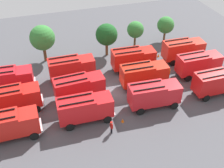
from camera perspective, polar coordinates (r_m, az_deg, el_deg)
ground_plane at (r=41.50m, az=0.00°, el=-1.55°), size 65.16×65.16×0.00m
fire_truck_0 at (r=35.53m, az=-20.48°, el=-7.80°), size 7.22×2.79×3.88m
fire_truck_1 at (r=35.63m, az=-5.59°, el=-4.92°), size 7.24×2.86×3.88m
fire_truck_2 at (r=38.03m, az=8.61°, el=-2.06°), size 7.32×3.07×3.88m
fire_truck_3 at (r=42.66m, az=20.80°, el=0.49°), size 7.21×2.78×3.88m
fire_truck_4 at (r=39.15m, az=-19.56°, el=-2.80°), size 7.25×2.87×3.88m
fire_truck_5 at (r=39.18m, az=-6.78°, el=-0.54°), size 7.33×3.08×3.88m
fire_truck_6 at (r=41.67m, az=6.54°, el=2.05°), size 7.27×2.93×3.88m
fire_truck_7 at (r=45.92m, az=17.31°, el=4.06°), size 7.21×2.78×3.88m
fire_truck_8 at (r=43.13m, az=-20.55°, el=0.98°), size 7.31×3.05×3.88m
fire_truck_9 at (r=43.35m, az=-8.30°, el=3.40°), size 7.22×2.79×3.88m
fire_truck_10 at (r=45.30m, az=4.34°, el=5.31°), size 7.29×2.99×3.88m
fire_truck_11 at (r=49.16m, az=14.36°, el=6.92°), size 7.24×2.86×3.88m
firefighter_0 at (r=34.62m, az=-0.10°, el=-8.76°), size 0.30×0.44×1.84m
firefighter_2 at (r=44.68m, az=11.53°, el=2.30°), size 0.48×0.39×1.74m
tree_0 at (r=47.88m, az=-14.09°, el=9.14°), size 4.18×4.18×6.48m
tree_1 at (r=48.40m, az=-1.12°, el=10.06°), size 3.79×3.79×5.88m
tree_2 at (r=52.02m, az=4.82°, el=11.03°), size 3.08×3.08×4.77m
tree_3 at (r=54.32m, az=10.94°, el=11.77°), size 3.18×3.18×4.93m
traffic_cone_0 at (r=36.54m, az=2.20°, el=-7.47°), size 0.39×0.39×0.55m
traffic_cone_1 at (r=38.83m, az=-6.87°, el=-4.44°), size 0.46×0.46×0.66m
traffic_cone_2 at (r=50.25m, az=9.49°, el=5.83°), size 0.39×0.39×0.56m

